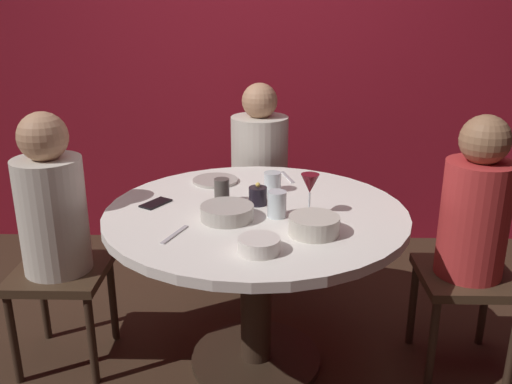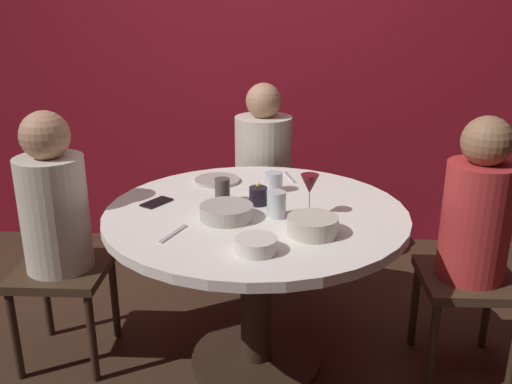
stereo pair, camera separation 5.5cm
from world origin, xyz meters
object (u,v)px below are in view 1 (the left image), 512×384
seated_diner_right (474,219)px  cup_near_candle (222,191)px  wine_glass (310,185)px  bowl_salad_center (227,212)px  bowl_small_white (314,225)px  cup_by_right_diner (277,204)px  seated_diner_left (53,215)px  cell_phone (156,203)px  bowl_serving_large (259,245)px  seated_diner_back (260,161)px  cup_by_left_diner (273,182)px  dinner_plate (215,180)px  dining_table (256,245)px  candle_holder (258,196)px

seated_diner_right → cup_near_candle: 1.08m
wine_glass → bowl_salad_center: (-0.33, -0.05, -0.10)m
bowl_small_white → cup_by_right_diner: 0.22m
seated_diner_left → seated_diner_right: 1.79m
cell_phone → bowl_serving_large: bowl_serving_large is taller
seated_diner_back → seated_diner_right: 1.27m
wine_glass → cell_phone: wine_glass is taller
wine_glass → seated_diner_right: bearing=4.3°
cup_near_candle → cup_by_left_diner: 0.28m
seated_diner_back → seated_diner_right: size_ratio=1.00×
dinner_plate → seated_diner_right: bearing=-18.3°
bowl_serving_large → cell_phone: bearing=134.2°
wine_glass → dinner_plate: wine_glass is taller
bowl_serving_large → cup_by_left_diner: bearing=85.6°
dining_table → candle_holder: candle_holder is taller
bowl_serving_large → cup_by_right_diner: cup_by_right_diner is taller
bowl_salad_center → cup_by_left_diner: (0.18, 0.35, 0.02)m
seated_diner_left → candle_holder: seated_diner_left is taller
cell_phone → cup_by_right_diner: (0.52, -0.13, 0.05)m
bowl_small_white → cup_by_left_diner: cup_by_left_diner is taller
seated_diner_right → cup_by_left_diner: (-0.85, 0.24, 0.08)m
bowl_small_white → bowl_salad_center: bearing=157.6°
bowl_small_white → cup_by_right_diner: bearing=128.9°
cup_near_candle → bowl_serving_large: bearing=-70.9°
candle_holder → cup_by_left_diner: size_ratio=1.12×
candle_holder → bowl_serving_large: bearing=-88.3°
seated_diner_back → bowl_small_white: size_ratio=5.97×
candle_holder → cell_phone: 0.44m
wine_glass → dinner_plate: 0.61m
seated_diner_back → bowl_small_white: 1.15m
bowl_salad_center → cup_near_candle: cup_near_candle is taller
cell_phone → seated_diner_right: bearing=29.4°
cup_by_left_diner → cup_by_right_diner: 0.32m
seated_diner_left → cell_phone: seated_diner_left is taller
seated_diner_right → cell_phone: (-1.36, 0.06, 0.04)m
seated_diner_left → dinner_plate: size_ratio=5.34×
seated_diner_left → candle_holder: 0.88m
wine_glass → bowl_small_white: (0.01, -0.19, -0.09)m
bowl_salad_center → cell_phone: bearing=152.9°
cup_near_candle → bowl_small_white: bearing=-41.0°
bowl_serving_large → bowl_small_white: size_ratio=0.78×
bowl_serving_large → cup_by_left_diner: 0.66m
seated_diner_left → seated_diner_back: seated_diner_left is taller
wine_glass → dinner_plate: (-0.43, 0.43, -0.12)m
seated_diner_right → cup_by_right_diner: (-0.83, -0.07, 0.09)m
candle_holder → wine_glass: 0.26m
candle_holder → cup_by_right_diner: (0.08, -0.14, 0.01)m
candle_holder → dinner_plate: bearing=124.7°
cell_phone → seated_diner_back: bearing=93.8°
seated_diner_back → wine_glass: seated_diner_back is taller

